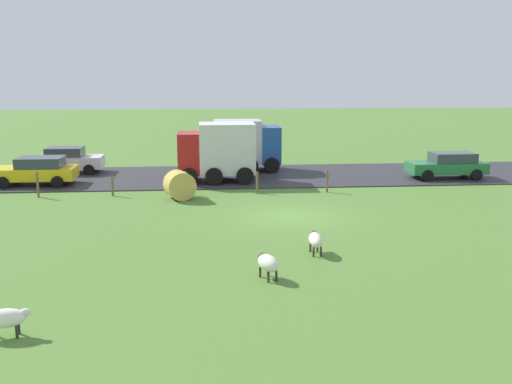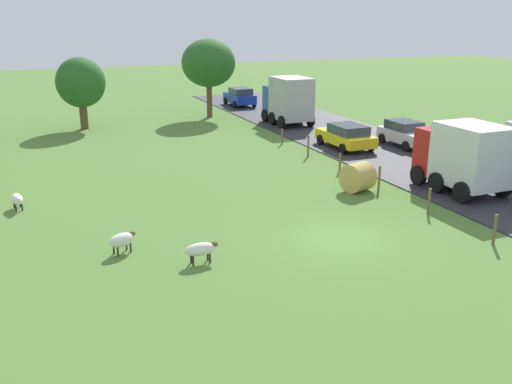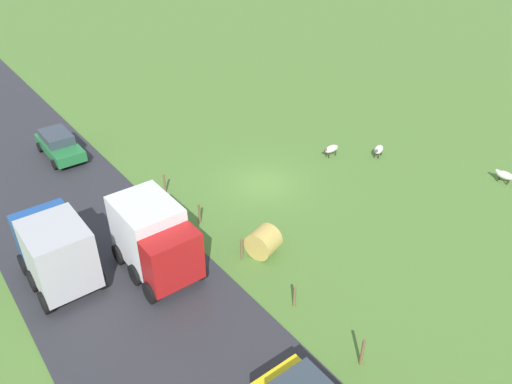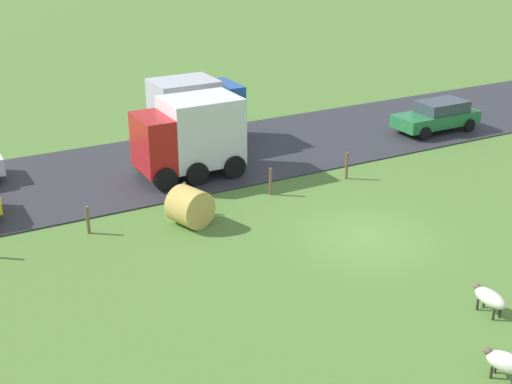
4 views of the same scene
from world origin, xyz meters
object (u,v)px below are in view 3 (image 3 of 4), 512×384
(hay_bale_0, at_px, (263,242))
(car_0, at_px, (59,144))
(truck_1, at_px, (154,238))
(truck_2, at_px, (56,250))
(sheep_2, at_px, (379,150))
(sheep_1, at_px, (505,175))
(sheep_3, at_px, (331,149))

(hay_bale_0, relative_size, car_0, 0.31)
(truck_1, height_order, truck_2, truck_1)
(sheep_2, distance_m, car_0, 20.22)
(sheep_1, bearing_deg, truck_1, -15.49)
(sheep_2, relative_size, sheep_3, 0.93)
(sheep_1, bearing_deg, truck_2, -17.43)
(sheep_3, relative_size, truck_1, 0.28)
(truck_2, relative_size, car_0, 0.92)
(sheep_1, xyz_separation_m, car_0, (19.39, -18.88, 0.39))
(car_0, bearing_deg, truck_1, 89.04)
(truck_2, bearing_deg, car_0, -108.48)
(sheep_2, height_order, sheep_3, sheep_2)
(hay_bale_0, height_order, truck_1, truck_1)
(sheep_1, relative_size, sheep_3, 0.95)
(sheep_1, bearing_deg, sheep_2, -62.56)
(truck_1, distance_m, car_0, 13.48)
(sheep_1, xyz_separation_m, sheep_3, (5.72, -8.42, 0.04))
(sheep_2, bearing_deg, hay_bale_0, 14.72)
(sheep_1, distance_m, sheep_3, 10.18)
(sheep_3, distance_m, truck_1, 14.27)
(hay_bale_0, bearing_deg, sheep_3, -152.14)
(truck_1, bearing_deg, sheep_3, -167.88)
(sheep_1, height_order, car_0, car_0)
(car_0, bearing_deg, hay_bale_0, 105.39)
(truck_2, bearing_deg, sheep_2, 177.77)
(sheep_3, xyz_separation_m, truck_2, (17.54, 1.12, 1.25))
(sheep_3, height_order, car_0, car_0)
(sheep_2, relative_size, hay_bale_0, 0.80)
(truck_2, distance_m, car_0, 12.24)
(sheep_1, relative_size, hay_bale_0, 0.81)
(truck_1, bearing_deg, car_0, -90.96)
(sheep_3, bearing_deg, car_0, -37.42)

